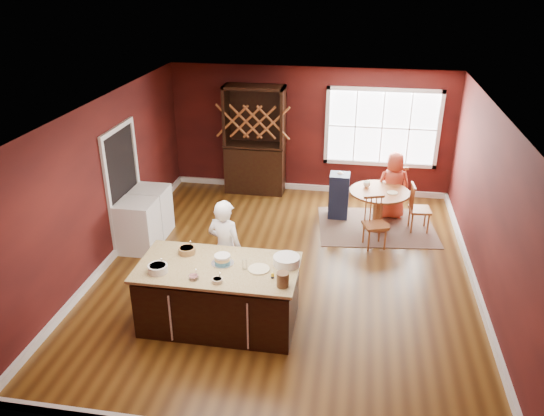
{
  "coord_description": "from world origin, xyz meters",
  "views": [
    {
      "loc": [
        1.01,
        -7.43,
        4.59
      ],
      "look_at": [
        -0.26,
        0.13,
        1.05
      ],
      "focal_mm": 35.0,
      "sensor_mm": 36.0,
      "label": 1
    }
  ],
  "objects_px": {
    "layer_cake": "(222,259)",
    "hutch": "(255,140)",
    "washer": "(138,226)",
    "toddler": "(340,179)",
    "baker": "(225,249)",
    "chair_east": "(420,208)",
    "seated_woman": "(393,185)",
    "chair_north": "(393,188)",
    "dryer": "(152,211)",
    "chair_south": "(375,223)",
    "dining_table": "(379,201)",
    "high_chair": "(339,195)",
    "kitchen_island": "(219,296)"
  },
  "relations": [
    {
      "from": "kitchen_island",
      "to": "washer",
      "type": "distance_m",
      "value": 2.65
    },
    {
      "from": "kitchen_island",
      "to": "toddler",
      "type": "xyz_separation_m",
      "value": [
        1.45,
        3.74,
        0.37
      ]
    },
    {
      "from": "dining_table",
      "to": "seated_woman",
      "type": "bearing_deg",
      "value": 61.57
    },
    {
      "from": "dining_table",
      "to": "dryer",
      "type": "distance_m",
      "value": 4.23
    },
    {
      "from": "layer_cake",
      "to": "hutch",
      "type": "distance_m",
      "value": 4.71
    },
    {
      "from": "chair_north",
      "to": "dryer",
      "type": "relative_size",
      "value": 1.13
    },
    {
      "from": "layer_cake",
      "to": "hutch",
      "type": "xyz_separation_m",
      "value": [
        -0.48,
        4.68,
        0.18
      ]
    },
    {
      "from": "toddler",
      "to": "hutch",
      "type": "relative_size",
      "value": 0.11
    },
    {
      "from": "hutch",
      "to": "dryer",
      "type": "xyz_separation_m",
      "value": [
        -1.49,
        -2.3,
        -0.71
      ]
    },
    {
      "from": "kitchen_island",
      "to": "dryer",
      "type": "relative_size",
      "value": 2.39
    },
    {
      "from": "chair_north",
      "to": "washer",
      "type": "distance_m",
      "value": 5.02
    },
    {
      "from": "washer",
      "to": "toddler",
      "type": "bearing_deg",
      "value": 29.65
    },
    {
      "from": "kitchen_island",
      "to": "chair_south",
      "type": "bearing_deg",
      "value": 50.55
    },
    {
      "from": "kitchen_island",
      "to": "chair_east",
      "type": "distance_m",
      "value": 4.5
    },
    {
      "from": "baker",
      "to": "toddler",
      "type": "height_order",
      "value": "baker"
    },
    {
      "from": "dryer",
      "to": "baker",
      "type": "bearing_deg",
      "value": -43.32
    },
    {
      "from": "baker",
      "to": "chair_east",
      "type": "bearing_deg",
      "value": -121.08
    },
    {
      "from": "washer",
      "to": "high_chair",
      "type": "bearing_deg",
      "value": 29.64
    },
    {
      "from": "chair_south",
      "to": "hutch",
      "type": "distance_m",
      "value": 3.43
    },
    {
      "from": "layer_cake",
      "to": "washer",
      "type": "height_order",
      "value": "layer_cake"
    },
    {
      "from": "layer_cake",
      "to": "seated_woman",
      "type": "distance_m",
      "value": 4.54
    },
    {
      "from": "high_chair",
      "to": "dining_table",
      "type": "bearing_deg",
      "value": -24.15
    },
    {
      "from": "kitchen_island",
      "to": "washer",
      "type": "xyz_separation_m",
      "value": [
        -1.93,
        1.82,
        0.02
      ]
    },
    {
      "from": "kitchen_island",
      "to": "layer_cake",
      "type": "bearing_deg",
      "value": 58.75
    },
    {
      "from": "baker",
      "to": "chair_north",
      "type": "xyz_separation_m",
      "value": [
        2.57,
        3.47,
        -0.27
      ]
    },
    {
      "from": "chair_south",
      "to": "washer",
      "type": "xyz_separation_m",
      "value": [
        -4.06,
        -0.78,
        -0.01
      ]
    },
    {
      "from": "baker",
      "to": "layer_cake",
      "type": "distance_m",
      "value": 0.68
    },
    {
      "from": "kitchen_island",
      "to": "dining_table",
      "type": "bearing_deg",
      "value": 56.98
    },
    {
      "from": "dryer",
      "to": "high_chair",
      "type": "bearing_deg",
      "value": 20.76
    },
    {
      "from": "chair_north",
      "to": "dryer",
      "type": "xyz_separation_m",
      "value": [
        -4.42,
        -1.73,
        -0.06
      ]
    },
    {
      "from": "dining_table",
      "to": "layer_cake",
      "type": "relative_size",
      "value": 3.63
    },
    {
      "from": "chair_east",
      "to": "seated_woman",
      "type": "distance_m",
      "value": 0.74
    },
    {
      "from": "seated_woman",
      "to": "high_chair",
      "type": "distance_m",
      "value": 1.07
    },
    {
      "from": "high_chair",
      "to": "washer",
      "type": "xyz_separation_m",
      "value": [
        -3.37,
        -1.92,
        -0.02
      ]
    },
    {
      "from": "chair_north",
      "to": "chair_east",
      "type": "bearing_deg",
      "value": 103.88
    },
    {
      "from": "kitchen_island",
      "to": "seated_woman",
      "type": "bearing_deg",
      "value": 57.56
    },
    {
      "from": "chair_north",
      "to": "toddler",
      "type": "xyz_separation_m",
      "value": [
        -1.04,
        -0.45,
        0.3
      ]
    },
    {
      "from": "dryer",
      "to": "layer_cake",
      "type": "bearing_deg",
      "value": -50.31
    },
    {
      "from": "layer_cake",
      "to": "chair_east",
      "type": "xyz_separation_m",
      "value": [
        2.92,
        3.31,
        -0.52
      ]
    },
    {
      "from": "toddler",
      "to": "dryer",
      "type": "xyz_separation_m",
      "value": [
        -3.38,
        -1.28,
        -0.36
      ]
    },
    {
      "from": "washer",
      "to": "dining_table",
      "type": "bearing_deg",
      "value": 20.85
    },
    {
      "from": "chair_south",
      "to": "high_chair",
      "type": "relative_size",
      "value": 0.99
    },
    {
      "from": "seated_woman",
      "to": "high_chair",
      "type": "bearing_deg",
      "value": 1.54
    },
    {
      "from": "dryer",
      "to": "chair_south",
      "type": "bearing_deg",
      "value": 2.02
    },
    {
      "from": "baker",
      "to": "dryer",
      "type": "xyz_separation_m",
      "value": [
        -1.85,
        1.74,
        -0.33
      ]
    },
    {
      "from": "chair_east",
      "to": "toddler",
      "type": "bearing_deg",
      "value": 71.53
    },
    {
      "from": "toddler",
      "to": "hutch",
      "type": "height_order",
      "value": "hutch"
    },
    {
      "from": "layer_cake",
      "to": "high_chair",
      "type": "distance_m",
      "value": 3.95
    },
    {
      "from": "dining_table",
      "to": "baker",
      "type": "distance_m",
      "value": 3.52
    },
    {
      "from": "layer_cake",
      "to": "chair_east",
      "type": "relative_size",
      "value": 0.33
    }
  ]
}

